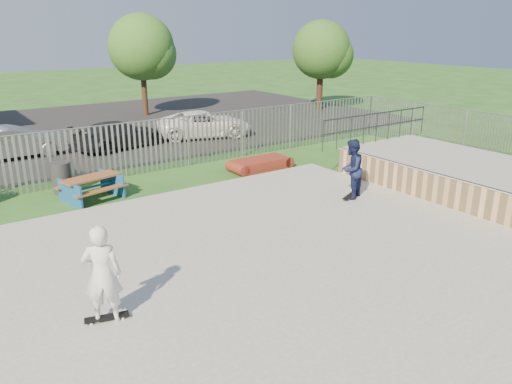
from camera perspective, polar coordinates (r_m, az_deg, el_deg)
ground at (r=11.26m, az=-2.50°, el=-9.83°), size 120.00×120.00×0.00m
concrete_slab at (r=11.22m, az=-2.50°, el=-9.49°), size 15.00×12.00×0.15m
quarter_pipe at (r=18.17m, az=21.64°, el=1.89°), size 5.50×7.05×2.19m
fence at (r=15.06m, az=-8.77°, el=1.50°), size 26.04×16.02×2.00m
picnic_table at (r=16.88m, az=-18.26°, el=0.45°), size 2.09×1.85×0.76m
funbox at (r=19.48m, az=0.50°, el=3.21°), size 2.15×1.08×0.43m
trash_bin_grey at (r=17.85m, az=-21.29°, el=1.54°), size 0.63×0.63×1.05m
parking_lot at (r=28.40m, az=-23.76°, el=6.07°), size 40.00×18.00×0.02m
car_silver at (r=23.39m, az=-25.89°, el=5.15°), size 4.14×1.56×1.35m
car_dark at (r=23.69m, az=-15.36°, el=6.34°), size 4.52×2.65×1.23m
car_white at (r=25.33m, az=-5.89°, el=7.73°), size 5.10×3.46×1.30m
tree_mid at (r=32.13m, az=-12.97°, el=15.81°), size 3.96×3.96×6.11m
tree_right at (r=33.67m, az=7.46°, el=15.80°), size 3.74×3.74×5.76m
skateboard_a at (r=16.08m, az=10.64°, el=-0.54°), size 0.81×0.51×0.08m
skateboard_b at (r=9.91m, az=-16.67°, el=-13.66°), size 0.82×0.40×0.08m
skater_navy at (r=15.82m, az=10.83°, el=2.58°), size 1.13×1.03×1.89m
skater_white at (r=9.47m, az=-17.18°, el=-8.99°), size 0.82×0.70×1.89m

